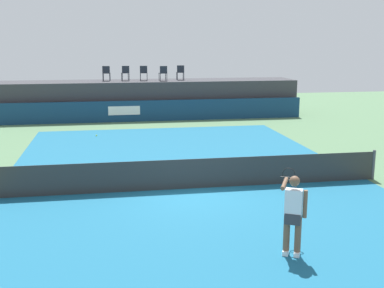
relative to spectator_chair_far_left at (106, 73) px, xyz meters
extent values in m
plane|color=#4C704C|center=(2.49, -12.50, -2.69)|extent=(48.00, 48.00, 0.00)
cube|color=#16597A|center=(2.49, -15.50, -2.69)|extent=(12.00, 22.00, 0.00)
cube|color=navy|center=(2.49, -2.00, -2.09)|extent=(18.00, 0.20, 1.20)
cube|color=white|center=(0.93, -2.11, -2.03)|extent=(1.80, 0.02, 0.50)
cube|color=#38383D|center=(2.49, -0.20, -1.59)|extent=(18.00, 2.80, 2.20)
cylinder|color=#1E232D|center=(0.22, 0.26, -0.27)|extent=(0.04, 0.04, 0.44)
cylinder|color=#1E232D|center=(-0.18, 0.29, -0.27)|extent=(0.04, 0.04, 0.44)
cylinder|color=#1E232D|center=(0.19, -0.14, -0.27)|extent=(0.04, 0.04, 0.44)
cylinder|color=#1E232D|center=(-0.21, -0.11, -0.27)|extent=(0.04, 0.04, 0.44)
cube|color=#1E232D|center=(0.01, 0.08, -0.04)|extent=(0.47, 0.47, 0.03)
cube|color=#1E232D|center=(-0.01, -0.13, 0.19)|extent=(0.44, 0.05, 0.42)
cylinder|color=#1E232D|center=(1.31, 0.29, -0.27)|extent=(0.04, 0.04, 0.44)
cylinder|color=#1E232D|center=(0.91, 0.25, -0.27)|extent=(0.04, 0.04, 0.44)
cylinder|color=#1E232D|center=(1.35, -0.12, -0.27)|extent=(0.04, 0.04, 0.44)
cylinder|color=#1E232D|center=(0.95, -0.16, -0.27)|extent=(0.04, 0.04, 0.44)
cube|color=#1E232D|center=(1.13, 0.07, -0.04)|extent=(0.48, 0.48, 0.03)
cube|color=#1E232D|center=(1.15, -0.14, 0.19)|extent=(0.44, 0.07, 0.42)
cylinder|color=#1E232D|center=(2.46, 0.14, -0.27)|extent=(0.04, 0.04, 0.44)
cylinder|color=#1E232D|center=(2.06, 0.18, -0.27)|extent=(0.04, 0.04, 0.44)
cylinder|color=#1E232D|center=(2.42, -0.26, -0.27)|extent=(0.04, 0.04, 0.44)
cylinder|color=#1E232D|center=(2.02, -0.22, -0.27)|extent=(0.04, 0.04, 0.44)
cube|color=#1E232D|center=(2.24, -0.04, -0.04)|extent=(0.48, 0.48, 0.03)
cube|color=#1E232D|center=(2.22, -0.25, 0.19)|extent=(0.44, 0.06, 0.42)
cylinder|color=#1E232D|center=(3.55, -0.28, -0.27)|extent=(0.04, 0.04, 0.44)
cylinder|color=#1E232D|center=(3.15, -0.31, -0.27)|extent=(0.04, 0.04, 0.44)
cylinder|color=#1E232D|center=(3.58, -0.68, -0.27)|extent=(0.04, 0.04, 0.44)
cylinder|color=#1E232D|center=(3.18, -0.71, -0.27)|extent=(0.04, 0.04, 0.44)
cube|color=#1E232D|center=(3.36, -0.50, -0.04)|extent=(0.47, 0.47, 0.03)
cube|color=#1E232D|center=(3.38, -0.70, 0.19)|extent=(0.44, 0.06, 0.42)
cylinder|color=#1E232D|center=(4.71, 0.28, -0.27)|extent=(0.04, 0.04, 0.44)
cylinder|color=#1E232D|center=(4.31, 0.29, -0.27)|extent=(0.04, 0.04, 0.44)
cylinder|color=#1E232D|center=(4.70, -0.12, -0.27)|extent=(0.04, 0.04, 0.44)
cylinder|color=#1E232D|center=(4.30, -0.11, -0.27)|extent=(0.04, 0.04, 0.44)
cube|color=#1E232D|center=(4.51, 0.08, -0.04)|extent=(0.45, 0.45, 0.03)
cube|color=#1E232D|center=(4.50, -0.12, 0.19)|extent=(0.44, 0.04, 0.42)
cube|color=#2D2D2D|center=(2.49, -15.50, -2.22)|extent=(12.40, 0.02, 0.95)
cylinder|color=#4C4C51|center=(8.69, -15.50, -2.19)|extent=(0.10, 0.10, 1.00)
cube|color=white|center=(3.94, -20.73, -2.64)|extent=(0.23, 0.29, 0.10)
cylinder|color=brown|center=(3.94, -20.73, -2.18)|extent=(0.14, 0.14, 0.82)
cube|color=white|center=(3.73, -20.62, -2.64)|extent=(0.23, 0.29, 0.10)
cylinder|color=brown|center=(3.73, -20.62, -2.18)|extent=(0.14, 0.14, 0.82)
cube|color=#333338|center=(3.84, -20.68, -1.85)|extent=(0.40, 0.35, 0.24)
cube|color=silver|center=(3.84, -20.68, -1.49)|extent=(0.41, 0.35, 0.56)
sphere|color=brown|center=(3.84, -20.68, -1.03)|extent=(0.22, 0.22, 0.22)
cylinder|color=brown|center=(4.05, -20.79, -1.51)|extent=(0.09, 0.09, 0.60)
cylinder|color=brown|center=(3.75, -20.33, -1.19)|extent=(0.36, 0.58, 0.14)
cylinder|color=black|center=(3.95, -19.95, -1.16)|extent=(0.28, 0.17, 0.03)
torus|color=black|center=(4.09, -19.70, -1.16)|extent=(0.28, 0.16, 0.30)
sphere|color=#D8EA33|center=(-0.58, -6.20, -2.66)|extent=(0.07, 0.07, 0.07)
camera|label=1|loc=(0.04, -30.01, 1.83)|focal=45.70mm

